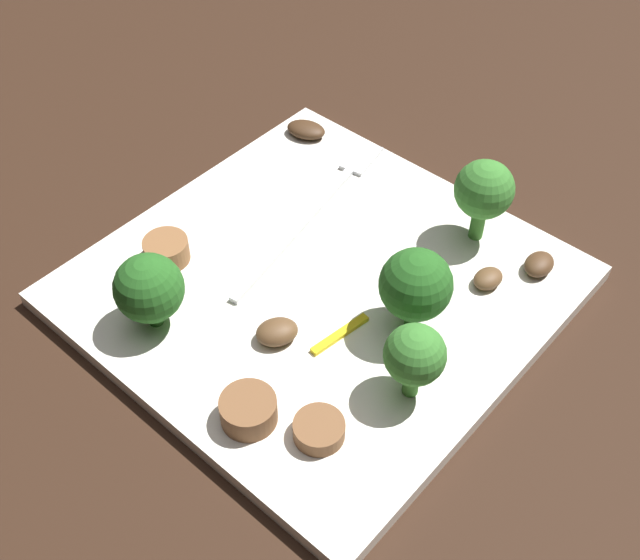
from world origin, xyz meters
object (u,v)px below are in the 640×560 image
mushroom_2 (277,332)px  pepper_strip_0 (340,334)px  plate (320,286)px  mushroom_0 (488,278)px  sausage_slice_1 (319,430)px  mushroom_1 (306,130)px  broccoli_floret_2 (149,289)px  broccoli_floret_3 (484,191)px  broccoli_floret_1 (416,285)px  mushroom_3 (539,264)px  sausage_slice_0 (248,410)px  broccoli_floret_0 (415,356)px  fork (321,204)px  sausage_slice_2 (166,250)px

mushroom_2 → pepper_strip_0: (0.03, -0.03, -0.00)m
plate → mushroom_0: 0.10m
mushroom_0 → sausage_slice_1: bearing=177.7°
mushroom_1 → broccoli_floret_2: bearing=-163.8°
broccoli_floret_3 → sausage_slice_1: (-0.18, -0.02, -0.03)m
plate → broccoli_floret_1: bearing=-82.7°
mushroom_0 → mushroom_3: 0.04m
broccoli_floret_2 → pepper_strip_0: bearing=-54.2°
broccoli_floret_1 → broccoli_floret_2: size_ratio=1.13×
sausage_slice_0 → pepper_strip_0: size_ratio=0.74×
broccoli_floret_0 → broccoli_floret_1: broccoli_floret_1 is taller
plate → pepper_strip_0: bearing=-124.0°
fork → mushroom_3: (0.04, -0.14, 0.00)m
broccoli_floret_3 → plate: bearing=152.9°
broccoli_floret_1 → sausage_slice_1: bearing=-174.2°
broccoli_floret_1 → plate: bearing=97.3°
sausage_slice_1 → mushroom_0: 0.15m
mushroom_1 → mushroom_2: size_ratio=1.19×
mushroom_3 → broccoli_floret_1: bearing=159.8°
plate → broccoli_floret_2: (-0.09, 0.05, 0.03)m
broccoli_floret_2 → mushroom_2: bearing=-58.6°
broccoli_floret_2 → broccoli_floret_1: bearing=-49.5°
fork → mushroom_1: size_ratio=6.02×
mushroom_3 → mushroom_0: bearing=150.9°
sausage_slice_2 → mushroom_3: (0.15, -0.18, -0.00)m
mushroom_3 → pepper_strip_0: 0.14m
broccoli_floret_0 → mushroom_0: size_ratio=2.40×
broccoli_floret_3 → pepper_strip_0: bearing=174.6°
pepper_strip_0 → broccoli_floret_3: bearing=-5.4°
plate → broccoli_floret_0: 0.10m
pepper_strip_0 → sausage_slice_2: bearing=101.2°
mushroom_3 → pepper_strip_0: mushroom_3 is taller
broccoli_floret_2 → mushroom_3: 0.24m
sausage_slice_2 → plate: bearing=-59.4°
mushroom_0 → mushroom_3: size_ratio=0.90×
mushroom_3 → broccoli_floret_0: bearing=178.0°
fork → mushroom_0: size_ratio=8.67×
sausage_slice_0 → mushroom_1: size_ratio=1.04×
mushroom_2 → pepper_strip_0: size_ratio=0.60×
mushroom_2 → mushroom_3: (0.15, -0.09, -0.00)m
broccoli_floret_3 → fork: bearing=115.2°
plate → mushroom_2: (-0.05, -0.01, 0.01)m
plate → sausage_slice_2: (-0.05, 0.09, 0.01)m
broccoli_floret_1 → broccoli_floret_2: broccoli_floret_1 is taller
fork → sausage_slice_0: size_ratio=5.79×
broccoli_floret_2 → mushroom_1: size_ratio=1.68×
broccoli_floret_0 → mushroom_1: broccoli_floret_0 is taller
mushroom_0 → broccoli_floret_2: bearing=140.2°
broccoli_floret_1 → mushroom_1: broccoli_floret_1 is taller
sausage_slice_0 → mushroom_3: 0.21m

